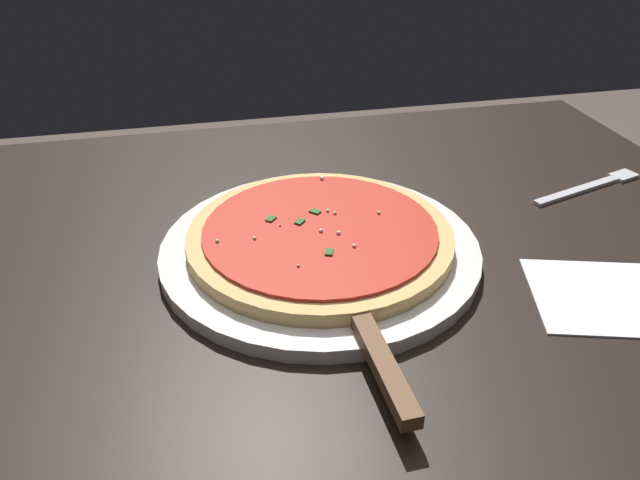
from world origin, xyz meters
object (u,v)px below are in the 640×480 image
(napkin_folded_right, at_px, (604,297))
(fork, at_px, (593,186))
(serving_plate, at_px, (320,249))
(pizza, at_px, (320,236))
(pizza_server, at_px, (368,336))

(napkin_folded_right, height_order, fork, fork)
(napkin_folded_right, distance_m, fork, 0.26)
(napkin_folded_right, bearing_deg, fork, 59.05)
(serving_plate, relative_size, napkin_folded_right, 2.47)
(serving_plate, bearing_deg, pizza, 120.29)
(serving_plate, xyz_separation_m, napkin_folded_right, (0.26, -0.14, -0.01))
(pizza_server, xyz_separation_m, napkin_folded_right, (0.26, 0.03, -0.02))
(pizza, bearing_deg, serving_plate, -59.71)
(pizza, xyz_separation_m, napkin_folded_right, (0.26, -0.14, -0.02))
(serving_plate, height_order, napkin_folded_right, serving_plate)
(pizza, relative_size, napkin_folded_right, 2.05)
(pizza, height_order, pizza_server, pizza)
(serving_plate, distance_m, pizza_server, 0.17)
(pizza, xyz_separation_m, fork, (0.40, 0.08, -0.02))
(serving_plate, height_order, pizza, pizza)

